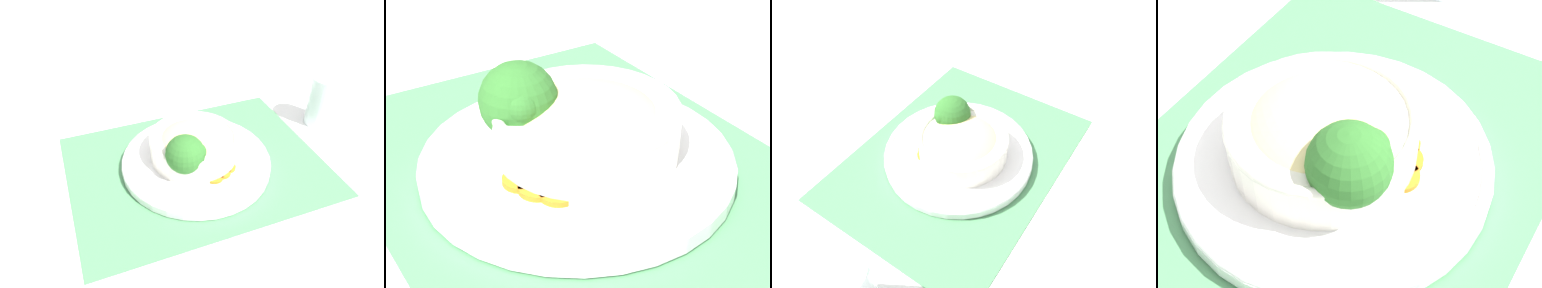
{
  "view_description": "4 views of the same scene",
  "coord_description": "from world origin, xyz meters",
  "views": [
    {
      "loc": [
        0.25,
        0.53,
        0.52
      ],
      "look_at": [
        0.0,
        -0.02,
        0.05
      ],
      "focal_mm": 35.0,
      "sensor_mm": 36.0,
      "label": 1
    },
    {
      "loc": [
        -0.42,
        0.31,
        0.36
      ],
      "look_at": [
        -0.0,
        0.0,
        0.04
      ],
      "focal_mm": 60.0,
      "sensor_mm": 36.0,
      "label": 2
    },
    {
      "loc": [
        -0.44,
        -0.27,
        0.59
      ],
      "look_at": [
        -0.0,
        -0.01,
        0.05
      ],
      "focal_mm": 35.0,
      "sensor_mm": 36.0,
      "label": 3
    },
    {
      "loc": [
        0.34,
        0.2,
        0.49
      ],
      "look_at": [
        -0.01,
        0.01,
        0.04
      ],
      "focal_mm": 60.0,
      "sensor_mm": 36.0,
      "label": 4
    }
  ],
  "objects": [
    {
      "name": "placemat",
      "position": [
        0.0,
        0.0,
        0.0
      ],
      "size": [
        0.54,
        0.42,
        0.0
      ],
      "color": "#4C8C59",
      "rests_on": "ground_plane"
    },
    {
      "name": "ground_plane",
      "position": [
        0.0,
        0.0,
        0.0
      ],
      "size": [
        4.0,
        4.0,
        0.0
      ],
      "primitive_type": "plane",
      "color": "white"
    },
    {
      "name": "water_glass",
      "position": [
        -0.34,
        -0.02,
        0.05
      ],
      "size": [
        0.07,
        0.07,
        0.12
      ],
      "color": "silver",
      "rests_on": "ground_plane"
    },
    {
      "name": "carrot_slice_far",
      "position": [
        -0.04,
        0.05,
        0.02
      ],
      "size": [
        0.04,
        0.04,
        0.01
      ],
      "color": "orange",
      "rests_on": "plate"
    },
    {
      "name": "bowl",
      "position": [
        -0.0,
        -0.01,
        0.05
      ],
      "size": [
        0.18,
        0.18,
        0.06
      ],
      "color": "silver",
      "rests_on": "plate"
    },
    {
      "name": "broccoli_floret",
      "position": [
        0.04,
        0.04,
        0.07
      ],
      "size": [
        0.08,
        0.08,
        0.09
      ],
      "color": "#759E51",
      "rests_on": "plate"
    },
    {
      "name": "carrot_slice_near",
      "position": [
        -0.01,
        0.07,
        0.02
      ],
      "size": [
        0.04,
        0.04,
        0.01
      ],
      "color": "orange",
      "rests_on": "plate"
    },
    {
      "name": "carrot_slice_middle",
      "position": [
        -0.03,
        0.06,
        0.02
      ],
      "size": [
        0.04,
        0.04,
        0.01
      ],
      "color": "orange",
      "rests_on": "plate"
    },
    {
      "name": "plate",
      "position": [
        0.0,
        0.0,
        0.02
      ],
      "size": [
        0.3,
        0.3,
        0.02
      ],
      "color": "white",
      "rests_on": "placemat"
    }
  ]
}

